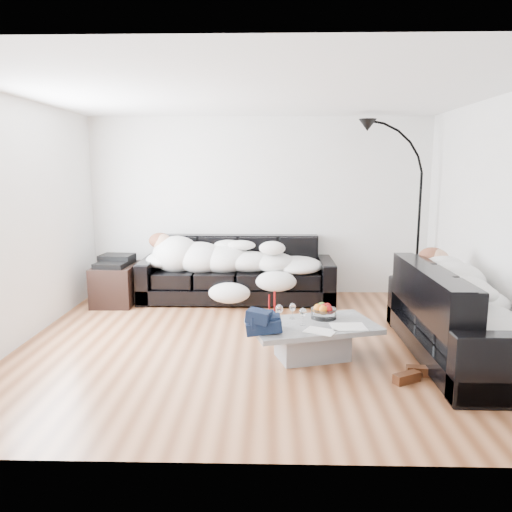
{
  "coord_description": "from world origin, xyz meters",
  "views": [
    {
      "loc": [
        0.15,
        -5.16,
        1.87
      ],
      "look_at": [
        0.0,
        0.3,
        0.9
      ],
      "focal_mm": 35.0,
      "sensor_mm": 36.0,
      "label": 1
    }
  ],
  "objects_px": {
    "wine_glass_b": "(279,313)",
    "av_cabinet": "(116,284)",
    "fruit_bowl": "(324,310)",
    "sofa_right": "(464,314)",
    "sleeper_back": "(237,256)",
    "sleeper_right": "(465,294)",
    "floor_lamp": "(419,224)",
    "wine_glass_a": "(292,311)",
    "shoes": "(414,374)",
    "sofa_back": "(237,269)",
    "wine_glass_c": "(303,317)",
    "stereo": "(115,260)",
    "candle_right": "(275,304)",
    "coffee_table": "(312,341)",
    "candle_left": "(269,306)"
  },
  "relations": [
    {
      "from": "wine_glass_b",
      "to": "av_cabinet",
      "type": "bearing_deg",
      "value": 139.01
    },
    {
      "from": "fruit_bowl",
      "to": "wine_glass_b",
      "type": "relative_size",
      "value": 1.49
    },
    {
      "from": "sofa_right",
      "to": "sleeper_back",
      "type": "height_order",
      "value": "sofa_right"
    },
    {
      "from": "sleeper_right",
      "to": "floor_lamp",
      "type": "relative_size",
      "value": 0.87
    },
    {
      "from": "wine_glass_a",
      "to": "sleeper_right",
      "type": "bearing_deg",
      "value": -3.74
    },
    {
      "from": "wine_glass_a",
      "to": "shoes",
      "type": "bearing_deg",
      "value": -31.35
    },
    {
      "from": "sleeper_back",
      "to": "wine_glass_a",
      "type": "bearing_deg",
      "value": -70.82
    },
    {
      "from": "sleeper_back",
      "to": "av_cabinet",
      "type": "height_order",
      "value": "sleeper_back"
    },
    {
      "from": "sofa_back",
      "to": "sleeper_back",
      "type": "distance_m",
      "value": 0.21
    },
    {
      "from": "sleeper_right",
      "to": "wine_glass_b",
      "type": "distance_m",
      "value": 1.83
    },
    {
      "from": "sleeper_back",
      "to": "wine_glass_c",
      "type": "xyz_separation_m",
      "value": [
        0.79,
        -2.2,
        -0.21
      ]
    },
    {
      "from": "sleeper_right",
      "to": "stereo",
      "type": "distance_m",
      "value": 4.49
    },
    {
      "from": "sleeper_back",
      "to": "av_cabinet",
      "type": "distance_m",
      "value": 1.73
    },
    {
      "from": "candle_right",
      "to": "stereo",
      "type": "relative_size",
      "value": 0.61
    },
    {
      "from": "wine_glass_b",
      "to": "candle_right",
      "type": "height_order",
      "value": "candle_right"
    },
    {
      "from": "floor_lamp",
      "to": "sofa_back",
      "type": "bearing_deg",
      "value": 156.44
    },
    {
      "from": "coffee_table",
      "to": "stereo",
      "type": "relative_size",
      "value": 2.78
    },
    {
      "from": "sofa_right",
      "to": "candle_left",
      "type": "relative_size",
      "value": 10.12
    },
    {
      "from": "candle_right",
      "to": "av_cabinet",
      "type": "bearing_deg",
      "value": 141.23
    },
    {
      "from": "sleeper_right",
      "to": "fruit_bowl",
      "type": "relative_size",
      "value": 7.31
    },
    {
      "from": "shoes",
      "to": "floor_lamp",
      "type": "height_order",
      "value": "floor_lamp"
    },
    {
      "from": "coffee_table",
      "to": "candle_left",
      "type": "distance_m",
      "value": 0.57
    },
    {
      "from": "coffee_table",
      "to": "wine_glass_b",
      "type": "relative_size",
      "value": 6.94
    },
    {
      "from": "wine_glass_a",
      "to": "av_cabinet",
      "type": "relative_size",
      "value": 0.2
    },
    {
      "from": "sleeper_back",
      "to": "wine_glass_a",
      "type": "distance_m",
      "value": 2.13
    },
    {
      "from": "candle_left",
      "to": "av_cabinet",
      "type": "distance_m",
      "value": 2.76
    },
    {
      "from": "sofa_right",
      "to": "stereo",
      "type": "height_order",
      "value": "sofa_right"
    },
    {
      "from": "wine_glass_a",
      "to": "shoes",
      "type": "distance_m",
      "value": 1.3
    },
    {
      "from": "fruit_bowl",
      "to": "stereo",
      "type": "xyz_separation_m",
      "value": [
        -2.69,
        1.8,
        0.17
      ]
    },
    {
      "from": "sleeper_back",
      "to": "floor_lamp",
      "type": "height_order",
      "value": "floor_lamp"
    },
    {
      "from": "shoes",
      "to": "floor_lamp",
      "type": "distance_m",
      "value": 2.98
    },
    {
      "from": "sleeper_right",
      "to": "floor_lamp",
      "type": "xyz_separation_m",
      "value": [
        0.15,
        2.15,
        0.45
      ]
    },
    {
      "from": "sofa_back",
      "to": "sleeper_back",
      "type": "relative_size",
      "value": 1.18
    },
    {
      "from": "wine_glass_a",
      "to": "candle_left",
      "type": "height_order",
      "value": "candle_left"
    },
    {
      "from": "coffee_table",
      "to": "wine_glass_b",
      "type": "bearing_deg",
      "value": 172.07
    },
    {
      "from": "sleeper_right",
      "to": "wine_glass_a",
      "type": "bearing_deg",
      "value": 86.26
    },
    {
      "from": "floor_lamp",
      "to": "sleeper_right",
      "type": "bearing_deg",
      "value": -117.41
    },
    {
      "from": "sleeper_right",
      "to": "floor_lamp",
      "type": "height_order",
      "value": "floor_lamp"
    },
    {
      "from": "wine_glass_c",
      "to": "shoes",
      "type": "bearing_deg",
      "value": -24.57
    },
    {
      "from": "wine_glass_c",
      "to": "stereo",
      "type": "bearing_deg",
      "value": 140.51
    },
    {
      "from": "wine_glass_b",
      "to": "floor_lamp",
      "type": "bearing_deg",
      "value": 47.55
    },
    {
      "from": "shoes",
      "to": "stereo",
      "type": "height_order",
      "value": "stereo"
    },
    {
      "from": "shoes",
      "to": "av_cabinet",
      "type": "relative_size",
      "value": 0.55
    },
    {
      "from": "candle_right",
      "to": "floor_lamp",
      "type": "relative_size",
      "value": 0.12
    },
    {
      "from": "sofa_right",
      "to": "wine_glass_c",
      "type": "height_order",
      "value": "sofa_right"
    },
    {
      "from": "floor_lamp",
      "to": "sofa_right",
      "type": "bearing_deg",
      "value": -117.41
    },
    {
      "from": "candle_left",
      "to": "wine_glass_b",
      "type": "bearing_deg",
      "value": -63.39
    },
    {
      "from": "sleeper_back",
      "to": "wine_glass_b",
      "type": "distance_m",
      "value": 2.2
    },
    {
      "from": "sofa_back",
      "to": "wine_glass_c",
      "type": "distance_m",
      "value": 2.38
    },
    {
      "from": "stereo",
      "to": "av_cabinet",
      "type": "bearing_deg",
      "value": 0.0
    }
  ]
}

